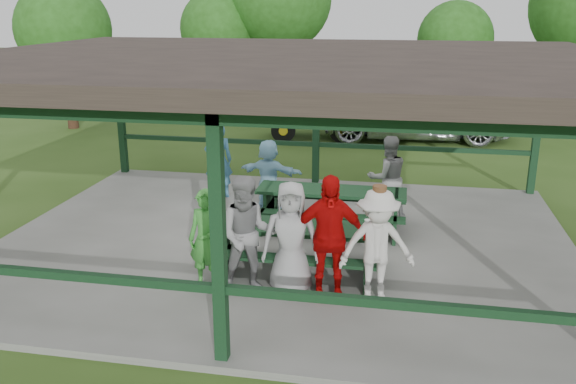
% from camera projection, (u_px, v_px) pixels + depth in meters
% --- Properties ---
extents(ground, '(90.00, 90.00, 0.00)m').
position_uv_depth(ground, '(284.00, 246.00, 10.81)').
color(ground, '#2F4C17').
rests_on(ground, ground).
extents(concrete_slab, '(10.00, 8.00, 0.10)m').
position_uv_depth(concrete_slab, '(284.00, 243.00, 10.80)').
color(concrete_slab, slate).
rests_on(concrete_slab, ground).
extents(pavilion_structure, '(10.60, 8.60, 3.24)m').
position_uv_depth(pavilion_structure, '(284.00, 65.00, 9.88)').
color(pavilion_structure, black).
rests_on(pavilion_structure, concrete_slab).
extents(picnic_table_near, '(2.55, 1.39, 0.75)m').
position_uv_depth(picnic_table_near, '(298.00, 242.00, 9.44)').
color(picnic_table_near, black).
rests_on(picnic_table_near, concrete_slab).
extents(picnic_table_far, '(2.73, 1.39, 0.75)m').
position_uv_depth(picnic_table_far, '(331.00, 203.00, 11.26)').
color(picnic_table_far, black).
rests_on(picnic_table_far, concrete_slab).
extents(table_setting, '(2.31, 0.45, 0.10)m').
position_uv_depth(table_setting, '(311.00, 224.00, 9.35)').
color(table_setting, white).
rests_on(table_setting, picnic_table_near).
extents(contestant_green, '(0.59, 0.43, 1.50)m').
position_uv_depth(contestant_green, '(206.00, 240.00, 8.79)').
color(contestant_green, green).
rests_on(contestant_green, concrete_slab).
extents(contestant_grey_left, '(0.99, 0.86, 1.74)m').
position_uv_depth(contestant_grey_left, '(248.00, 235.00, 8.63)').
color(contestant_grey_left, gray).
rests_on(contestant_grey_left, concrete_slab).
extents(contestant_grey_mid, '(0.88, 0.63, 1.67)m').
position_uv_depth(contestant_grey_mid, '(291.00, 239.00, 8.59)').
color(contestant_grey_mid, '#949396').
rests_on(contestant_grey_mid, concrete_slab).
extents(contestant_red, '(1.13, 0.63, 1.82)m').
position_uv_depth(contestant_red, '(328.00, 238.00, 8.45)').
color(contestant_red, '#AF0707').
rests_on(contestant_red, concrete_slab).
extents(contestant_white_fedora, '(1.17, 0.85, 1.69)m').
position_uv_depth(contestant_white_fedora, '(377.00, 246.00, 8.38)').
color(contestant_white_fedora, silver).
rests_on(contestant_white_fedora, concrete_slab).
extents(spectator_lblue, '(1.39, 0.66, 1.43)m').
position_uv_depth(spectator_lblue, '(269.00, 174.00, 12.30)').
color(spectator_lblue, '#98D0EA').
rests_on(spectator_lblue, concrete_slab).
extents(spectator_blue, '(0.70, 0.59, 1.62)m').
position_uv_depth(spectator_blue, '(219.00, 161.00, 12.99)').
color(spectator_blue, teal).
rests_on(spectator_blue, concrete_slab).
extents(spectator_grey, '(0.97, 0.87, 1.64)m').
position_uv_depth(spectator_grey, '(387.00, 178.00, 11.69)').
color(spectator_grey, gray).
rests_on(spectator_grey, concrete_slab).
extents(pickup_truck, '(6.18, 3.19, 1.67)m').
position_uv_depth(pickup_truck, '(417.00, 112.00, 19.33)').
color(pickup_truck, silver).
rests_on(pickup_truck, ground).
extents(farm_trailer, '(3.87, 2.11, 1.34)m').
position_uv_depth(farm_trailer, '(312.00, 117.00, 19.37)').
color(farm_trailer, navy).
rests_on(farm_trailer, ground).
extents(tree_far_left, '(3.00, 3.00, 4.68)m').
position_uv_depth(tree_far_left, '(219.00, 29.00, 23.81)').
color(tree_far_left, '#321D14').
rests_on(tree_far_left, ground).
extents(tree_mid, '(2.72, 2.72, 4.25)m').
position_uv_depth(tree_mid, '(455.00, 40.00, 22.08)').
color(tree_mid, '#321D14').
rests_on(tree_mid, ground).
extents(tree_edge_left, '(3.12, 3.12, 4.87)m').
position_uv_depth(tree_edge_left, '(63.00, 30.00, 20.07)').
color(tree_edge_left, '#321D14').
rests_on(tree_edge_left, ground).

